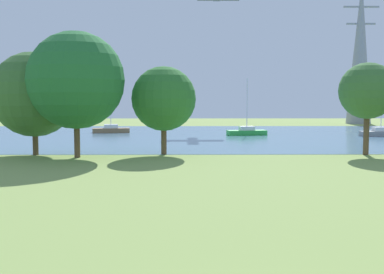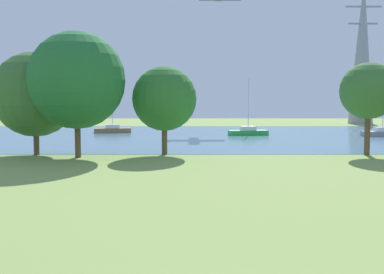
{
  "view_description": "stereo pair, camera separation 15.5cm",
  "coord_description": "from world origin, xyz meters",
  "px_view_note": "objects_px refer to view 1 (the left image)",
  "views": [
    {
      "loc": [
        -1.51,
        -7.23,
        4.4
      ],
      "look_at": [
        -1.19,
        20.51,
        2.18
      ],
      "focal_mm": 43.99,
      "sensor_mm": 36.0,
      "label": 1
    },
    {
      "loc": [
        -1.35,
        -7.23,
        4.4
      ],
      "look_at": [
        -1.19,
        20.51,
        2.18
      ],
      "focal_mm": 43.99,
      "sensor_mm": 36.0,
      "label": 2
    }
  ],
  "objects_px": {
    "sailboat_green": "(247,132)",
    "tree_west_near": "(164,99)",
    "sailboat_gray": "(381,133)",
    "electricity_pylon": "(360,51)",
    "tree_mid_shore": "(76,80)",
    "tree_east_far": "(34,94)",
    "sailboat_brown": "(111,129)",
    "tree_east_near": "(367,91)"
  },
  "relations": [
    {
      "from": "tree_west_near",
      "to": "tree_east_near",
      "type": "xyz_separation_m",
      "value": [
        16.08,
        -0.44,
        0.61
      ]
    },
    {
      "from": "sailboat_green",
      "to": "electricity_pylon",
      "type": "relative_size",
      "value": 0.26
    },
    {
      "from": "tree_east_far",
      "to": "tree_mid_shore",
      "type": "bearing_deg",
      "value": -24.78
    },
    {
      "from": "sailboat_green",
      "to": "tree_mid_shore",
      "type": "relative_size",
      "value": 0.73
    },
    {
      "from": "tree_east_far",
      "to": "electricity_pylon",
      "type": "height_order",
      "value": "electricity_pylon"
    },
    {
      "from": "tree_east_far",
      "to": "sailboat_gray",
      "type": "bearing_deg",
      "value": 27.68
    },
    {
      "from": "tree_mid_shore",
      "to": "tree_west_near",
      "type": "distance_m",
      "value": 6.89
    },
    {
      "from": "tree_west_near",
      "to": "electricity_pylon",
      "type": "height_order",
      "value": "electricity_pylon"
    },
    {
      "from": "sailboat_green",
      "to": "tree_west_near",
      "type": "xyz_separation_m",
      "value": [
        -9.22,
        -20.1,
        3.98
      ]
    },
    {
      "from": "sailboat_gray",
      "to": "electricity_pylon",
      "type": "bearing_deg",
      "value": 74.63
    },
    {
      "from": "sailboat_brown",
      "to": "sailboat_gray",
      "type": "relative_size",
      "value": 1.21
    },
    {
      "from": "tree_east_far",
      "to": "electricity_pylon",
      "type": "bearing_deg",
      "value": 48.03
    },
    {
      "from": "sailboat_green",
      "to": "sailboat_gray",
      "type": "xyz_separation_m",
      "value": [
        15.8,
        -1.84,
        -0.01
      ]
    },
    {
      "from": "sailboat_green",
      "to": "sailboat_gray",
      "type": "height_order",
      "value": "sailboat_green"
    },
    {
      "from": "sailboat_brown",
      "to": "electricity_pylon",
      "type": "relative_size",
      "value": 0.26
    },
    {
      "from": "tree_west_near",
      "to": "electricity_pylon",
      "type": "relative_size",
      "value": 0.27
    },
    {
      "from": "tree_mid_shore",
      "to": "sailboat_gray",
      "type": "bearing_deg",
      "value": 32.63
    },
    {
      "from": "tree_mid_shore",
      "to": "tree_east_far",
      "type": "bearing_deg",
      "value": 155.22
    },
    {
      "from": "sailboat_gray",
      "to": "electricity_pylon",
      "type": "height_order",
      "value": "electricity_pylon"
    },
    {
      "from": "tree_east_far",
      "to": "tree_west_near",
      "type": "distance_m",
      "value": 10.18
    },
    {
      "from": "sailboat_gray",
      "to": "tree_west_near",
      "type": "distance_m",
      "value": 31.23
    },
    {
      "from": "tree_east_far",
      "to": "sailboat_brown",
      "type": "bearing_deg",
      "value": 85.38
    },
    {
      "from": "sailboat_brown",
      "to": "tree_west_near",
      "type": "height_order",
      "value": "tree_west_near"
    },
    {
      "from": "electricity_pylon",
      "to": "tree_east_far",
      "type": "bearing_deg",
      "value": -131.97
    },
    {
      "from": "tree_east_far",
      "to": "tree_west_near",
      "type": "height_order",
      "value": "tree_east_far"
    },
    {
      "from": "sailboat_brown",
      "to": "tree_mid_shore",
      "type": "relative_size",
      "value": 0.73
    },
    {
      "from": "sailboat_green",
      "to": "tree_mid_shore",
      "type": "distance_m",
      "value": 27.56
    },
    {
      "from": "tree_mid_shore",
      "to": "sailboat_green",
      "type": "bearing_deg",
      "value": 54.5
    },
    {
      "from": "tree_mid_shore",
      "to": "sailboat_brown",
      "type": "bearing_deg",
      "value": 93.66
    },
    {
      "from": "sailboat_gray",
      "to": "tree_east_far",
      "type": "relative_size",
      "value": 0.7
    },
    {
      "from": "tree_west_near",
      "to": "tree_mid_shore",
      "type": "bearing_deg",
      "value": -163.63
    },
    {
      "from": "sailboat_brown",
      "to": "tree_east_far",
      "type": "relative_size",
      "value": 0.85
    },
    {
      "from": "sailboat_gray",
      "to": "electricity_pylon",
      "type": "xyz_separation_m",
      "value": [
        8.18,
        29.76,
        12.67
      ]
    },
    {
      "from": "sailboat_brown",
      "to": "tree_east_far",
      "type": "bearing_deg",
      "value": -94.62
    },
    {
      "from": "sailboat_brown",
      "to": "tree_mid_shore",
      "type": "height_order",
      "value": "tree_mid_shore"
    },
    {
      "from": "tree_east_near",
      "to": "electricity_pylon",
      "type": "height_order",
      "value": "electricity_pylon"
    },
    {
      "from": "sailboat_brown",
      "to": "tree_west_near",
      "type": "distance_m",
      "value": 26.22
    },
    {
      "from": "electricity_pylon",
      "to": "tree_west_near",
      "type": "bearing_deg",
      "value": -124.66
    },
    {
      "from": "sailboat_brown",
      "to": "tree_east_near",
      "type": "xyz_separation_m",
      "value": [
        24.25,
        -25.04,
        4.59
      ]
    },
    {
      "from": "sailboat_green",
      "to": "tree_east_far",
      "type": "height_order",
      "value": "tree_east_far"
    },
    {
      "from": "tree_mid_shore",
      "to": "electricity_pylon",
      "type": "height_order",
      "value": "electricity_pylon"
    },
    {
      "from": "tree_east_far",
      "to": "tree_east_near",
      "type": "distance_m",
      "value": 26.25
    }
  ]
}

